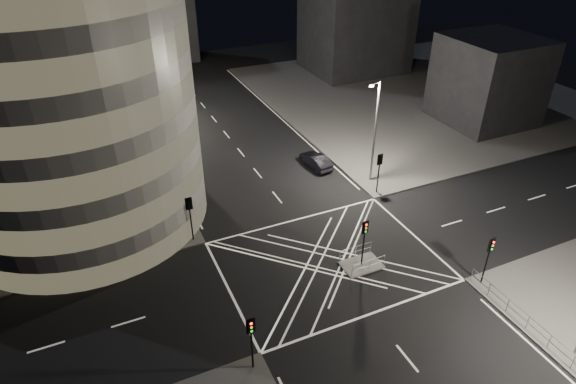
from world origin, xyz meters
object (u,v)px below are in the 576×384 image
central_island (361,265)px  street_lamp_left_far (129,87)px  traffic_signal_island (364,235)px  street_lamp_left_near (163,155)px  traffic_signal_fl (190,211)px  traffic_signal_fr (379,166)px  traffic_signal_nr (489,252)px  street_lamp_right_far (375,129)px  traffic_signal_nl (251,334)px  sedan (316,161)px

central_island → street_lamp_left_far: (-11.44, 31.50, 5.47)m
traffic_signal_island → street_lamp_left_near: 17.89m
traffic_signal_fl → traffic_signal_fr: (17.60, 0.00, 0.00)m
traffic_signal_nr → street_lamp_right_far: bearing=87.7°
traffic_signal_nl → sedan: bearing=54.3°
traffic_signal_nr → traffic_signal_fr: bearing=90.0°
central_island → street_lamp_left_far: size_ratio=0.30×
traffic_signal_nr → traffic_signal_nl: bearing=180.0°
traffic_signal_island → street_lamp_right_far: 13.13m
central_island → street_lamp_right_far: size_ratio=0.30×
traffic_signal_nr → traffic_signal_island: same height
traffic_signal_fr → street_lamp_left_far: street_lamp_left_far is taller
traffic_signal_nr → street_lamp_left_near: (-18.24, 18.80, 2.63)m
central_island → street_lamp_left_far: street_lamp_left_far is taller
traffic_signal_island → sedan: size_ratio=0.92×
traffic_signal_nl → street_lamp_left_near: (-0.64, 18.80, 2.63)m
central_island → traffic_signal_island: (0.00, 0.00, 2.84)m
traffic_signal_fl → street_lamp_left_near: street_lamp_left_near is taller
traffic_signal_fl → sedan: bearing=25.3°
traffic_signal_nl → sedan: 25.40m
traffic_signal_fl → traffic_signal_nr: bearing=-37.7°
street_lamp_left_far → street_lamp_right_far: (18.87, -21.00, 0.00)m
traffic_signal_nl → traffic_signal_fr: (17.60, 13.60, 0.00)m
traffic_signal_nl → street_lamp_left_near: size_ratio=0.40×
traffic_signal_fr → traffic_signal_island: 10.73m
traffic_signal_island → street_lamp_right_far: size_ratio=0.40×
traffic_signal_island → street_lamp_right_far: street_lamp_right_far is taller
traffic_signal_nl → sedan: traffic_signal_nl is taller
street_lamp_left_near → traffic_signal_nl: bearing=-88.1°
traffic_signal_island → street_lamp_left_far: bearing=110.0°
traffic_signal_fr → street_lamp_left_near: size_ratio=0.40×
traffic_signal_nl → street_lamp_left_far: (-0.64, 36.80, 2.63)m
traffic_signal_island → street_lamp_left_near: size_ratio=0.40×
traffic_signal_nl → traffic_signal_fr: same height
traffic_signal_fl → sedan: size_ratio=0.92×
central_island → street_lamp_right_far: (7.44, 10.50, 5.47)m
traffic_signal_nr → street_lamp_left_far: size_ratio=0.40×
traffic_signal_fr → traffic_signal_nl: bearing=-142.3°
central_island → traffic_signal_nr: traffic_signal_nr is taller
sedan → traffic_signal_nr: bearing=92.3°
sedan → traffic_signal_island: bearing=69.9°
traffic_signal_fl → central_island: bearing=-37.5°
central_island → traffic_signal_fr: 11.10m
traffic_signal_nl → street_lamp_right_far: 24.27m
traffic_signal_fl → street_lamp_right_far: (18.24, 2.20, 2.63)m
street_lamp_left_near → sedan: bearing=6.5°
traffic_signal_fl → street_lamp_left_far: street_lamp_left_far is taller
traffic_signal_nl → street_lamp_left_far: size_ratio=0.40×
street_lamp_left_near → street_lamp_right_far: bearing=-9.0°
traffic_signal_fl → traffic_signal_nr: 22.24m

